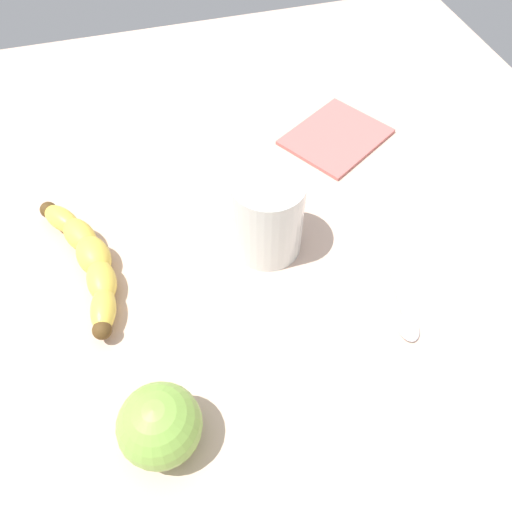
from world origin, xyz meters
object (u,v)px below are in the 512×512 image
Objects in this scene: green_apple_fruit at (160,425)px; banana at (88,258)px; smoothie_glass at (268,218)px; teaspoon at (407,322)px.

banana is at bearing 102.87° from green_apple_fruit.
smoothie_glass is 26.55cm from green_apple_fruit.
smoothie_glass is at bearing 51.18° from green_apple_fruit.
smoothie_glass is 0.97× the size of teaspoon.
banana is 2.01× the size of smoothie_glass.
banana is 2.77× the size of green_apple_fruit.
smoothie_glass is at bearing -110.67° from banana.
smoothie_glass reaches higher than teaspoon.
green_apple_fruit is at bearing -67.79° from teaspoon.
banana is 23.82cm from green_apple_fruit.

